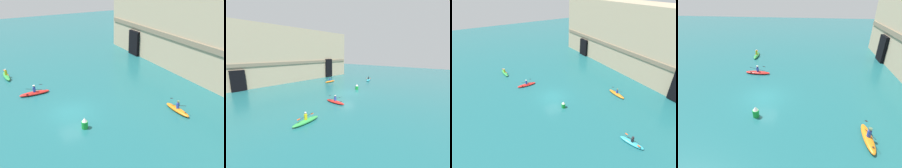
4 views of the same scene
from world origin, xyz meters
TOP-DOWN VIEW (x-y plane):
  - ground_plane at (0.00, 0.00)m, footprint 120.00×120.00m
  - cliff_bluff at (-0.82, 19.34)m, footprint 38.70×7.25m
  - kayak_red at (-5.70, -2.31)m, footprint 0.91×3.36m
  - kayak_green at (-12.41, -4.42)m, footprint 3.35×0.86m
  - kayak_cyan at (13.13, 3.32)m, footprint 2.90×1.46m
  - kayak_orange at (4.95, 9.33)m, footprint 3.14×0.74m
  - marker_buoy at (3.20, 0.09)m, footprint 0.58×0.58m

SIDE VIEW (x-z plane):
  - ground_plane at x=0.00m, z-range 0.00..0.00m
  - kayak_red at x=-5.70m, z-range -0.36..0.78m
  - kayak_cyan at x=13.13m, z-range -0.31..0.78m
  - kayak_orange at x=4.95m, z-range -0.35..0.83m
  - kayak_green at x=-12.41m, z-range -0.34..0.85m
  - marker_buoy at x=3.20m, z-range -0.04..1.02m
  - cliff_bluff at x=-0.82m, z-range -0.02..13.05m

